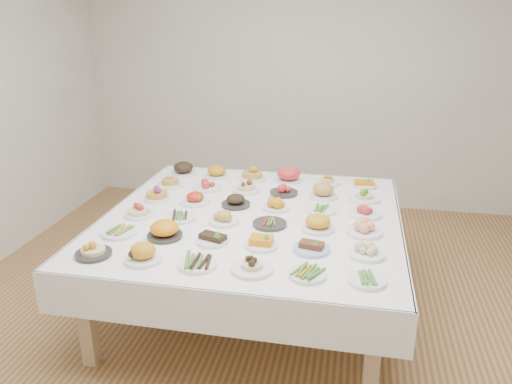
% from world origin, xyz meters
% --- Properties ---
extents(room_envelope, '(5.02, 5.02, 2.81)m').
position_xyz_m(room_envelope, '(0.00, 0.00, 1.83)').
color(room_envelope, '#A37543').
rests_on(room_envelope, ground).
extents(display_table, '(2.15, 2.15, 0.75)m').
position_xyz_m(display_table, '(-0.08, 0.18, 0.68)').
color(display_table, white).
rests_on(display_table, ground).
extents(dish_0, '(0.22, 0.22, 0.13)m').
position_xyz_m(dish_0, '(-0.91, -0.64, 0.81)').
color(dish_0, '#2C2927').
rests_on(dish_0, display_table).
extents(dish_1, '(0.22, 0.22, 0.13)m').
position_xyz_m(dish_1, '(-0.58, -0.64, 0.81)').
color(dish_1, white).
rests_on(dish_1, display_table).
extents(dish_2, '(0.23, 0.23, 0.06)m').
position_xyz_m(dish_2, '(-0.24, -0.64, 0.78)').
color(dish_2, white).
rests_on(dish_2, display_table).
extents(dish_3, '(0.24, 0.24, 0.12)m').
position_xyz_m(dish_3, '(0.09, -0.63, 0.81)').
color(dish_3, white).
rests_on(dish_3, display_table).
extents(dish_4, '(0.21, 0.21, 0.05)m').
position_xyz_m(dish_4, '(0.40, -0.63, 0.77)').
color(dish_4, white).
rests_on(dish_4, display_table).
extents(dish_5, '(0.21, 0.21, 0.05)m').
position_xyz_m(dish_5, '(0.74, -0.63, 0.77)').
color(dish_5, white).
rests_on(dish_5, display_table).
extents(dish_6, '(0.23, 0.23, 0.05)m').
position_xyz_m(dish_6, '(-0.89, -0.32, 0.77)').
color(dish_6, white).
rests_on(dish_6, display_table).
extents(dish_7, '(0.24, 0.24, 0.14)m').
position_xyz_m(dish_7, '(-0.57, -0.30, 0.82)').
color(dish_7, '#2C2927').
rests_on(dish_7, display_table).
extents(dish_8, '(0.21, 0.21, 0.09)m').
position_xyz_m(dish_8, '(-0.24, -0.31, 0.79)').
color(dish_8, white).
rests_on(dish_8, display_table).
extents(dish_9, '(0.21, 0.21, 0.09)m').
position_xyz_m(dish_9, '(0.08, -0.31, 0.79)').
color(dish_9, white).
rests_on(dish_9, display_table).
extents(dish_10, '(0.23, 0.23, 0.09)m').
position_xyz_m(dish_10, '(0.40, -0.31, 0.78)').
color(dish_10, '#4C66B2').
rests_on(dish_10, display_table).
extents(dish_11, '(0.21, 0.21, 0.09)m').
position_xyz_m(dish_11, '(0.74, -0.31, 0.79)').
color(dish_11, white).
rests_on(dish_11, display_table).
extents(dish_12, '(0.21, 0.21, 0.12)m').
position_xyz_m(dish_12, '(-0.89, 0.01, 0.80)').
color(dish_12, white).
rests_on(dish_12, display_table).
extents(dish_13, '(0.23, 0.23, 0.05)m').
position_xyz_m(dish_13, '(-0.58, 0.01, 0.77)').
color(dish_13, white).
rests_on(dish_13, display_table).
extents(dish_14, '(0.21, 0.21, 0.09)m').
position_xyz_m(dish_14, '(-0.25, 0.01, 0.79)').
color(dish_14, white).
rests_on(dish_14, display_table).
extents(dish_15, '(0.24, 0.24, 0.05)m').
position_xyz_m(dish_15, '(0.07, 0.03, 0.77)').
color(dish_15, '#2C2927').
rests_on(dish_15, display_table).
extents(dish_16, '(0.23, 0.23, 0.14)m').
position_xyz_m(dish_16, '(0.41, 0.02, 0.82)').
color(dish_16, white).
rests_on(dish_16, display_table).
extents(dish_17, '(0.24, 0.24, 0.11)m').
position_xyz_m(dish_17, '(0.72, 0.02, 0.80)').
color(dish_17, white).
rests_on(dish_17, display_table).
extents(dish_18, '(0.20, 0.20, 0.13)m').
position_xyz_m(dish_18, '(-0.89, 0.34, 0.81)').
color(dish_18, white).
rests_on(dish_18, display_table).
extents(dish_19, '(0.23, 0.23, 0.12)m').
position_xyz_m(dish_19, '(-0.57, 0.33, 0.80)').
color(dish_19, white).
rests_on(dish_19, display_table).
extents(dish_20, '(0.22, 0.22, 0.12)m').
position_xyz_m(dish_20, '(-0.25, 0.34, 0.81)').
color(dish_20, '#2C2927').
rests_on(dish_20, display_table).
extents(dish_21, '(0.20, 0.20, 0.09)m').
position_xyz_m(dish_21, '(0.07, 0.34, 0.79)').
color(dish_21, white).
rests_on(dish_21, display_table).
extents(dish_22, '(0.23, 0.23, 0.05)m').
position_xyz_m(dish_22, '(0.40, 0.35, 0.77)').
color(dish_22, white).
rests_on(dish_22, display_table).
extents(dish_23, '(0.24, 0.24, 0.10)m').
position_xyz_m(dish_23, '(0.73, 0.35, 0.79)').
color(dish_23, white).
rests_on(dish_23, display_table).
extents(dish_24, '(0.23, 0.23, 0.12)m').
position_xyz_m(dish_24, '(-0.90, 0.67, 0.80)').
color(dish_24, white).
rests_on(dish_24, display_table).
extents(dish_25, '(0.24, 0.24, 0.10)m').
position_xyz_m(dish_25, '(-0.56, 0.67, 0.79)').
color(dish_25, white).
rests_on(dish_25, display_table).
extents(dish_26, '(0.23, 0.23, 0.13)m').
position_xyz_m(dish_26, '(-0.24, 0.68, 0.81)').
color(dish_26, white).
rests_on(dish_26, display_table).
extents(dish_27, '(0.22, 0.22, 0.10)m').
position_xyz_m(dish_27, '(0.08, 0.67, 0.79)').
color(dish_27, '#2C2927').
rests_on(dish_27, display_table).
extents(dish_28, '(0.22, 0.22, 0.12)m').
position_xyz_m(dish_28, '(0.40, 0.66, 0.81)').
color(dish_28, white).
rests_on(dish_28, display_table).
extents(dish_29, '(0.24, 0.24, 0.13)m').
position_xyz_m(dish_29, '(0.72, 0.66, 0.81)').
color(dish_29, white).
rests_on(dish_29, display_table).
extents(dish_30, '(0.24, 0.24, 0.13)m').
position_xyz_m(dish_30, '(-0.90, 1.00, 0.81)').
color(dish_30, white).
rests_on(dish_30, display_table).
extents(dish_31, '(0.21, 0.21, 0.11)m').
position_xyz_m(dish_31, '(-0.58, 0.99, 0.80)').
color(dish_31, white).
rests_on(dish_31, display_table).
extents(dish_32, '(0.26, 0.25, 0.15)m').
position_xyz_m(dish_32, '(-0.25, 0.99, 0.82)').
color(dish_32, white).
rests_on(dish_32, display_table).
extents(dish_33, '(0.22, 0.22, 0.13)m').
position_xyz_m(dish_33, '(0.07, 0.99, 0.81)').
color(dish_33, white).
rests_on(dish_33, display_table).
extents(dish_34, '(0.23, 0.23, 0.11)m').
position_xyz_m(dish_34, '(0.41, 1.00, 0.79)').
color(dish_34, white).
rests_on(dish_34, display_table).
extents(dish_35, '(0.21, 0.21, 0.09)m').
position_xyz_m(dish_35, '(0.72, 0.99, 0.79)').
color(dish_35, white).
rests_on(dish_35, display_table).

